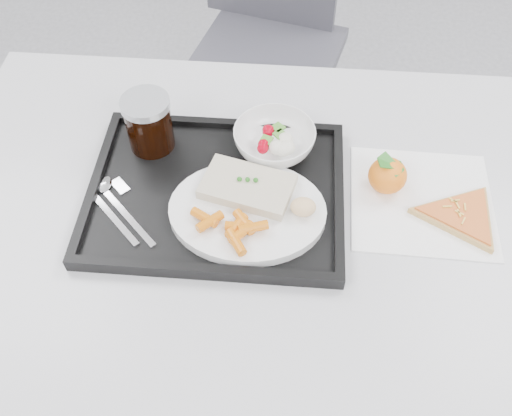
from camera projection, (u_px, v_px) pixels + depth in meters
table at (262, 230)px, 1.06m from camera, size 1.20×0.80×0.75m
chair at (268, 19)px, 1.72m from camera, size 0.51×0.51×0.93m
tray at (216, 193)px, 1.02m from camera, size 0.45×0.35×0.03m
dinner_plate at (247, 211)px, 0.97m from camera, size 0.27×0.27×0.02m
fish_fillet at (247, 187)px, 0.98m from camera, size 0.17×0.13×0.03m
bread_roll at (303, 207)px, 0.95m from camera, size 0.05×0.05×0.03m
salad_bowl at (274, 140)px, 1.06m from camera, size 0.15×0.15×0.05m
cola_glass at (149, 122)px, 1.04m from camera, size 0.09×0.09×0.11m
cutlery at (115, 204)px, 0.99m from camera, size 0.14×0.15×0.01m
napkin at (422, 201)px, 1.02m from camera, size 0.26×0.25×0.00m
tangerine at (388, 175)px, 1.01m from camera, size 0.09×0.09×0.07m
pizza_slice at (462, 216)px, 0.98m from camera, size 0.20×0.20×0.02m
carrot_pile at (233, 227)px, 0.93m from camera, size 0.13×0.09×0.02m
salad_contents at (277, 143)px, 1.04m from camera, size 0.07×0.08×0.02m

